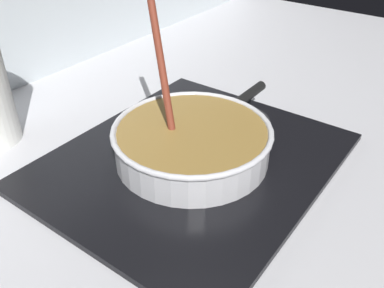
# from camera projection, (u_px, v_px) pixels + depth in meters

# --- Properties ---
(ground) EXTENTS (2.40, 1.60, 0.04)m
(ground) POSITION_uv_depth(u_px,v_px,m) (291.00, 218.00, 0.72)
(ground) COLOR #B7B7BC
(hob_plate) EXTENTS (0.56, 0.48, 0.01)m
(hob_plate) POSITION_uv_depth(u_px,v_px,m) (192.00, 160.00, 0.82)
(hob_plate) COLOR black
(hob_plate) RESTS_ON ground
(burner_ring) EXTENTS (0.18, 0.18, 0.01)m
(burner_ring) POSITION_uv_depth(u_px,v_px,m) (192.00, 156.00, 0.81)
(burner_ring) COLOR #592D0C
(burner_ring) RESTS_ON hob_plate
(spare_burner) EXTENTS (0.14, 0.14, 0.01)m
(spare_burner) POSITION_uv_depth(u_px,v_px,m) (237.00, 121.00, 0.93)
(spare_burner) COLOR #262628
(spare_burner) RESTS_ON hob_plate
(cooking_pan) EXTENTS (0.42, 0.30, 0.30)m
(cooking_pan) POSITION_uv_depth(u_px,v_px,m) (192.00, 141.00, 0.80)
(cooking_pan) COLOR silver
(cooking_pan) RESTS_ON hob_plate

